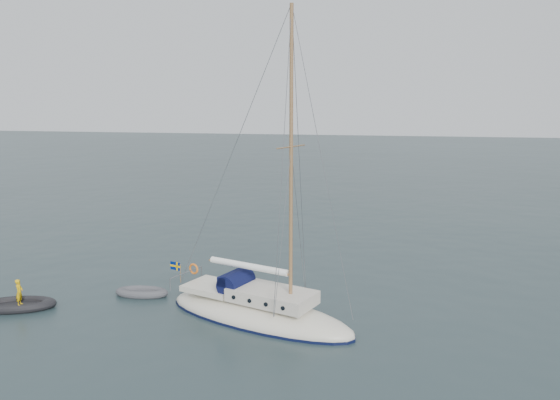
# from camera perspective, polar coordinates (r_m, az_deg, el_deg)

# --- Properties ---
(ground) EXTENTS (300.00, 300.00, 0.00)m
(ground) POSITION_cam_1_polar(r_m,az_deg,el_deg) (28.54, 0.83, -10.54)
(ground) COLOR black
(ground) RESTS_ON ground
(sailboat) EXTENTS (10.37, 3.10, 14.77)m
(sailboat) POSITION_cam_1_polar(r_m,az_deg,el_deg) (25.96, -2.28, -10.05)
(sailboat) COLOR beige
(sailboat) RESTS_ON ground
(dinghy) EXTENTS (2.86, 1.29, 0.41)m
(dinghy) POSITION_cam_1_polar(r_m,az_deg,el_deg) (30.17, -14.25, -9.33)
(dinghy) COLOR #4E4E53
(dinghy) RESTS_ON ground
(rib) EXTENTS (3.86, 1.75, 1.52)m
(rib) POSITION_cam_1_polar(r_m,az_deg,el_deg) (30.46, -25.89, -9.76)
(rib) COLOR black
(rib) RESTS_ON ground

